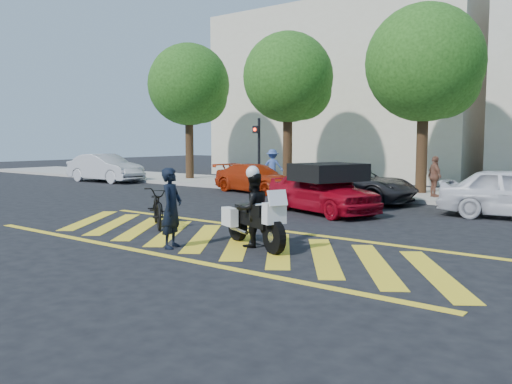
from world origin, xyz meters
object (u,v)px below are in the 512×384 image
Objects in this scene: bicycle at (158,206)px; police_motorcycle at (254,220)px; parked_left at (256,178)px; officer_moto at (253,210)px; officer_bike at (172,208)px; parked_far_left at (105,168)px; parked_mid_left at (350,184)px; red_convertible at (322,191)px.

police_motorcycle is at bearing -60.39° from bicycle.
bicycle is 9.47m from parked_left.
parked_left is (-7.18, 9.30, -0.19)m from officer_moto.
police_motorcycle is at bearing -134.20° from parked_left.
officer_bike is 18.58m from parked_far_left.
police_motorcycle is at bearing -70.44° from officer_bike.
bicycle reaches higher than police_motorcycle.
bicycle is at bearing -149.82° from parked_left.
bicycle is 0.49× the size of parked_left.
parked_left is 0.87× the size of parked_mid_left.
officer_moto reaches higher than red_convertible.
red_convertible is (-1.55, 5.43, -0.10)m from officer_moto.
parked_far_left is at bearing 88.29° from parked_mid_left.
police_motorcycle is 0.54× the size of red_convertible.
officer_bike is 2.90m from bicycle.
parked_far_left is at bearing -93.48° from officer_moto.
parked_far_left is 0.94× the size of parked_mid_left.
police_motorcycle is 0.24m from officer_moto.
bicycle is 0.50× the size of red_convertible.
parked_mid_left is at bearing 32.11° from red_convertible.
police_motorcycle is 11.75m from parked_left.
red_convertible is at bearing -140.25° from officer_moto.
red_convertible reaches higher than police_motorcycle.
bicycle is 0.43× the size of parked_mid_left.
officer_bike reaches higher than officer_moto.
red_convertible is (2.05, 4.90, 0.16)m from bicycle.
red_convertible is 0.92× the size of parked_far_left.
officer_moto is at bearing -121.16° from parked_far_left.
officer_moto reaches higher than police_motorcycle.
bicycle is 0.93× the size of police_motorcycle.
bicycle is at bearing -125.48° from parked_far_left.
parked_mid_left is at bearing -17.27° from officer_bike.
parked_far_left is at bearing 34.95° from officer_bike.
officer_moto is 0.33× the size of parked_mid_left.
red_convertible reaches higher than bicycle.
parked_left is (-3.58, 8.76, 0.07)m from bicycle.
parked_left is (9.80, 0.53, -0.14)m from parked_far_left.
police_motorcycle is 8.73m from parked_mid_left.
parked_mid_left is at bearing -91.53° from parked_left.
officer_bike reaches higher than police_motorcycle.
officer_bike is 0.41× the size of parked_left.
parked_far_left reaches higher than police_motorcycle.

